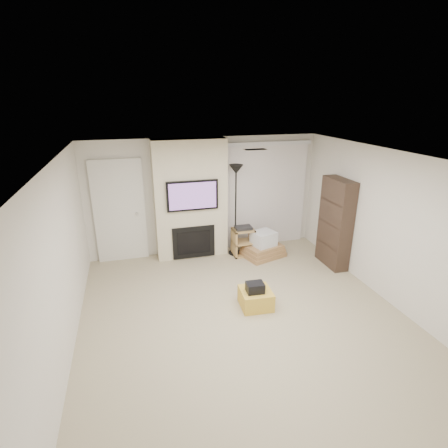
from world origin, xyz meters
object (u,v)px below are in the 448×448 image
object	(u,v)px
floor_lamp	(236,185)
box_stack	(263,247)
av_stand	(243,240)
ottoman	(256,298)
bookshelf	(335,223)

from	to	relation	value
floor_lamp	box_stack	xyz separation A→B (m)	(0.55, -0.29, -1.34)
av_stand	box_stack	bearing A→B (deg)	-24.59
floor_lamp	av_stand	distance (m)	1.22
ottoman	floor_lamp	world-z (taller)	floor_lamp
floor_lamp	ottoman	bearing A→B (deg)	-97.88
floor_lamp	box_stack	distance (m)	1.48
box_stack	bookshelf	bearing A→B (deg)	-31.04
ottoman	av_stand	xyz separation A→B (m)	(0.43, 1.97, 0.20)
av_stand	floor_lamp	bearing A→B (deg)	145.16
box_stack	floor_lamp	bearing A→B (deg)	152.45
av_stand	ottoman	bearing A→B (deg)	-102.40
floor_lamp	av_stand	xyz separation A→B (m)	(0.15, -0.10, -1.21)
ottoman	floor_lamp	bearing A→B (deg)	82.12
floor_lamp	bookshelf	bearing A→B (deg)	-29.99
bookshelf	av_stand	bearing A→B (deg)	150.47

